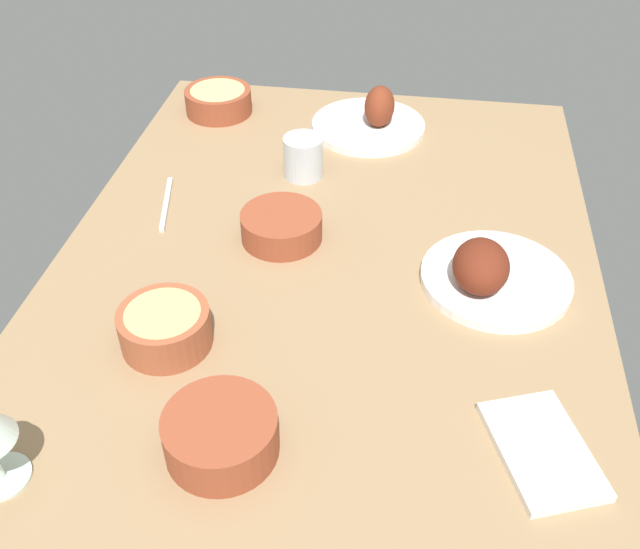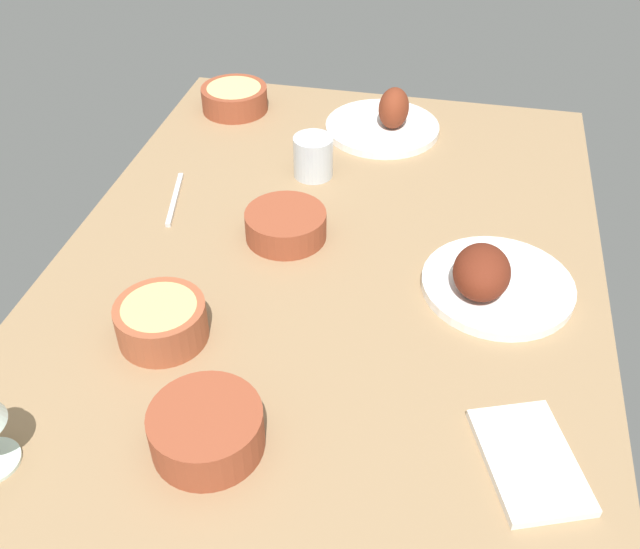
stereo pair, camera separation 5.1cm
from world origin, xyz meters
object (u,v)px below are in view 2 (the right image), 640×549
object	(u,v)px
bowl_potatoes	(235,98)
plate_far_side	(386,121)
folded_napkin	(529,460)
bowl_pasta	(161,320)
bowl_cream	(206,428)
plate_near_viewer	(491,280)
fork_loose	(175,199)
bowl_sauce	(286,224)
water_tumbler	(313,157)

from	to	relation	value
bowl_potatoes	plate_far_side	bearing A→B (deg)	-94.88
bowl_potatoes	folded_napkin	world-z (taller)	bowl_potatoes
bowl_pasta	bowl_cream	bearing A→B (deg)	-143.36
plate_near_viewer	folded_napkin	distance (cm)	32.22
bowl_cream	fork_loose	bearing A→B (deg)	25.16
bowl_pasta	fork_loose	size ratio (longest dim) A/B	0.78
fork_loose	plate_near_viewer	bearing A→B (deg)	-116.51
plate_far_side	bowl_pasta	size ratio (longest dim) A/B	1.83
bowl_pasta	plate_far_side	bearing A→B (deg)	-18.56
plate_near_viewer	bowl_sauce	xyz separation A→B (cm)	(7.71, 34.83, 0.05)
plate_far_side	bowl_sauce	world-z (taller)	plate_far_side
bowl_sauce	bowl_potatoes	bearing A→B (deg)	27.40
bowl_pasta	water_tumbler	xyz separation A→B (cm)	(48.54, -11.79, 0.76)
folded_napkin	plate_near_viewer	bearing A→B (deg)	10.61
bowl_potatoes	water_tumbler	world-z (taller)	water_tumbler
bowl_cream	water_tumbler	bearing A→B (deg)	0.84
plate_near_viewer	folded_napkin	bearing A→B (deg)	-169.39
bowl_potatoes	bowl_sauce	bearing A→B (deg)	-152.60
bowl_potatoes	bowl_pasta	distance (cm)	72.72
plate_near_viewer	water_tumbler	size ratio (longest dim) A/B	2.98
plate_near_viewer	fork_loose	xyz separation A→B (cm)	(14.24, 57.77, -2.26)
plate_near_viewer	folded_napkin	world-z (taller)	plate_near_viewer
bowl_cream	folded_napkin	size ratio (longest dim) A/B	0.86
plate_far_side	bowl_cream	world-z (taller)	plate_far_side
bowl_sauce	fork_loose	distance (cm)	23.96
bowl_potatoes	water_tumbler	size ratio (longest dim) A/B	1.82
folded_napkin	water_tumbler	bearing A→B (deg)	33.96
bowl_cream	bowl_pasta	xyz separation A→B (cm)	(17.14, 12.75, 0.02)
plate_far_side	bowl_pasta	bearing A→B (deg)	161.44
bowl_pasta	water_tumbler	size ratio (longest dim) A/B	1.64
plate_far_side	bowl_cream	distance (cm)	86.66
bowl_cream	bowl_potatoes	xyz separation A→B (cm)	(88.97, 24.07, -0.32)
plate_far_side	bowl_potatoes	size ratio (longest dim) A/B	1.66
bowl_sauce	fork_loose	bearing A→B (deg)	74.09
plate_near_viewer	bowl_pasta	distance (cm)	50.51
plate_near_viewer	water_tumbler	xyz separation A→B (cm)	(28.54, 34.59, 1.35)
bowl_sauce	water_tumbler	bearing A→B (deg)	-0.67
plate_near_viewer	plate_far_side	size ratio (longest dim) A/B	0.99
bowl_cream	bowl_sauce	xyz separation A→B (cm)	(44.85, 1.20, -0.52)
bowl_cream	folded_napkin	xyz separation A→B (cm)	(5.54, -39.55, -2.64)
plate_far_side	folded_napkin	world-z (taller)	plate_far_side
bowl_cream	bowl_pasta	bearing A→B (deg)	36.64
bowl_pasta	water_tumbler	world-z (taller)	water_tumbler
plate_near_viewer	bowl_cream	world-z (taller)	plate_near_viewer
bowl_pasta	fork_loose	bearing A→B (deg)	18.39
plate_near_viewer	bowl_potatoes	xyz separation A→B (cm)	(51.83, 57.70, 0.26)
bowl_sauce	folded_napkin	size ratio (longest dim) A/B	0.84
plate_near_viewer	water_tumbler	bearing A→B (deg)	50.47
plate_near_viewer	plate_far_side	xyz separation A→B (cm)	(48.89, 23.25, -0.28)
bowl_cream	fork_loose	distance (cm)	56.85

